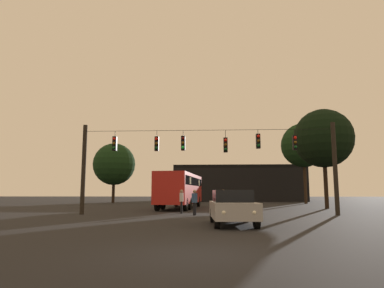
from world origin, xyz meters
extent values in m
plane|color=black|center=(0.00, 24.50, 0.00)|extent=(168.00, 168.00, 0.00)
cylinder|color=black|center=(-8.16, 14.32, 2.95)|extent=(0.28, 0.28, 5.90)
cylinder|color=black|center=(8.16, 14.32, 2.95)|extent=(0.28, 0.28, 5.90)
cylinder|color=black|center=(0.00, 14.32, 5.47)|extent=(16.31, 0.02, 0.02)
cylinder|color=black|center=(-6.12, 14.32, 5.28)|extent=(0.03, 0.03, 0.36)
cube|color=black|center=(-6.12, 14.32, 4.62)|extent=(0.26, 0.32, 0.95)
sphere|color=red|center=(-6.12, 14.14, 4.92)|extent=(0.20, 0.20, 0.20)
sphere|color=#5B3D0C|center=(-6.12, 14.14, 4.62)|extent=(0.20, 0.20, 0.20)
sphere|color=#0C4219|center=(-6.12, 14.14, 4.32)|extent=(0.20, 0.20, 0.20)
cylinder|color=black|center=(-3.30, 14.32, 5.27)|extent=(0.03, 0.03, 0.39)
cube|color=black|center=(-3.30, 14.32, 4.59)|extent=(0.26, 0.32, 0.95)
sphere|color=red|center=(-3.30, 14.14, 4.89)|extent=(0.20, 0.20, 0.20)
sphere|color=#5B3D0C|center=(-3.30, 14.14, 4.59)|extent=(0.20, 0.20, 0.20)
sphere|color=#0C4219|center=(-3.30, 14.14, 4.29)|extent=(0.20, 0.20, 0.20)
cylinder|color=black|center=(-1.55, 14.32, 5.28)|extent=(0.03, 0.03, 0.37)
cube|color=black|center=(-1.55, 14.32, 4.62)|extent=(0.26, 0.32, 0.95)
sphere|color=#510A0A|center=(-1.55, 14.14, 4.92)|extent=(0.20, 0.20, 0.20)
sphere|color=#5B3D0C|center=(-1.55, 14.14, 4.62)|extent=(0.20, 0.20, 0.20)
sphere|color=#1EE04C|center=(-1.55, 14.14, 4.32)|extent=(0.20, 0.20, 0.20)
cylinder|color=black|center=(1.22, 14.32, 5.21)|extent=(0.03, 0.03, 0.51)
cube|color=black|center=(1.22, 14.32, 4.48)|extent=(0.26, 0.32, 0.95)
sphere|color=red|center=(1.22, 14.14, 4.78)|extent=(0.20, 0.20, 0.20)
sphere|color=#5B3D0C|center=(1.22, 14.14, 4.48)|extent=(0.20, 0.20, 0.20)
sphere|color=#0C4219|center=(1.22, 14.14, 4.18)|extent=(0.20, 0.20, 0.20)
cylinder|color=black|center=(3.34, 14.32, 5.33)|extent=(0.03, 0.03, 0.27)
cube|color=black|center=(3.34, 14.32, 4.72)|extent=(0.26, 0.32, 0.95)
sphere|color=red|center=(3.34, 14.14, 5.02)|extent=(0.20, 0.20, 0.20)
sphere|color=#5B3D0C|center=(3.34, 14.14, 4.72)|extent=(0.20, 0.20, 0.20)
sphere|color=#0C4219|center=(3.34, 14.14, 4.42)|extent=(0.20, 0.20, 0.20)
cylinder|color=black|center=(5.69, 14.32, 5.27)|extent=(0.03, 0.03, 0.39)
cube|color=black|center=(5.69, 14.32, 4.60)|extent=(0.26, 0.32, 0.95)
sphere|color=red|center=(5.69, 14.14, 4.90)|extent=(0.20, 0.20, 0.20)
sphere|color=#5B3D0C|center=(5.69, 14.14, 4.60)|extent=(0.20, 0.20, 0.20)
sphere|color=#0C4219|center=(5.69, 14.14, 4.30)|extent=(0.20, 0.20, 0.20)
cube|color=#B21E19|center=(-2.45, 22.85, 1.75)|extent=(3.41, 11.17, 2.50)
cube|color=black|center=(-2.45, 22.85, 2.36)|extent=(3.39, 10.52, 0.70)
cylinder|color=black|center=(-3.23, 26.89, 0.50)|extent=(0.36, 1.02, 1.00)
cylinder|color=black|center=(-1.01, 26.70, 0.50)|extent=(0.36, 1.02, 1.00)
cylinder|color=black|center=(-3.74, 20.75, 0.50)|extent=(0.36, 1.02, 1.00)
cylinder|color=black|center=(-1.53, 20.56, 0.50)|extent=(0.36, 1.02, 1.00)
cylinder|color=black|center=(-3.90, 18.78, 0.50)|extent=(0.36, 1.02, 1.00)
cylinder|color=black|center=(-1.69, 18.59, 0.50)|extent=(0.36, 1.02, 1.00)
cube|color=beige|center=(-2.18, 26.14, 2.36)|extent=(2.62, 1.01, 0.56)
cube|color=beige|center=(-2.68, 20.11, 2.36)|extent=(2.62, 1.01, 0.56)
cube|color=#99999E|center=(1.19, 7.36, 0.66)|extent=(2.04, 4.39, 0.68)
cube|color=black|center=(1.18, 7.51, 1.26)|extent=(1.71, 2.41, 0.52)
cylinder|color=black|center=(2.06, 5.99, 0.32)|extent=(0.26, 0.65, 0.64)
cylinder|color=black|center=(0.48, 5.90, 0.32)|extent=(0.26, 0.65, 0.64)
cylinder|color=black|center=(1.90, 8.82, 0.32)|extent=(0.26, 0.65, 0.64)
cylinder|color=black|center=(0.32, 8.73, 0.32)|extent=(0.26, 0.65, 0.64)
sphere|color=white|center=(1.88, 5.29, 0.66)|extent=(0.18, 0.18, 0.18)
sphere|color=white|center=(0.73, 5.23, 0.66)|extent=(0.18, 0.18, 0.18)
cube|color=#99999E|center=(-2.98, 33.59, 0.66)|extent=(2.19, 4.45, 0.68)
cube|color=black|center=(-2.99, 33.44, 1.26)|extent=(1.79, 2.46, 0.52)
cylinder|color=black|center=(-3.64, 35.08, 0.32)|extent=(0.28, 0.66, 0.64)
cylinder|color=black|center=(-2.06, 34.93, 0.32)|extent=(0.28, 0.66, 0.64)
cylinder|color=black|center=(-3.90, 32.25, 0.32)|extent=(0.28, 0.66, 0.64)
cylinder|color=black|center=(-2.32, 32.11, 0.32)|extent=(0.28, 0.66, 0.64)
sphere|color=white|center=(-3.36, 35.73, 0.66)|extent=(0.18, 0.18, 0.18)
sphere|color=white|center=(-2.21, 35.63, 0.66)|extent=(0.18, 0.18, 0.18)
cylinder|color=black|center=(1.07, 14.61, 0.39)|extent=(0.14, 0.14, 0.79)
cylinder|color=black|center=(1.04, 14.77, 0.39)|extent=(0.14, 0.14, 0.79)
cube|color=#997F4C|center=(1.05, 14.69, 1.08)|extent=(0.31, 0.40, 0.59)
sphere|color=#8C6B51|center=(1.05, 14.69, 1.49)|extent=(0.21, 0.21, 0.21)
cylinder|color=black|center=(-0.75, 13.80, 0.39)|extent=(0.14, 0.14, 0.78)
cylinder|color=black|center=(-0.80, 13.65, 0.39)|extent=(0.14, 0.14, 0.78)
cube|color=#2D4C7F|center=(-0.77, 13.72, 1.07)|extent=(0.35, 0.42, 0.58)
sphere|color=#8C6B51|center=(-0.77, 13.72, 1.47)|extent=(0.21, 0.21, 0.21)
cylinder|color=black|center=(-1.76, 15.76, 0.40)|extent=(0.14, 0.14, 0.79)
cylinder|color=black|center=(-1.76, 15.60, 0.40)|extent=(0.14, 0.14, 0.79)
cube|color=silver|center=(-1.76, 15.68, 1.09)|extent=(0.25, 0.36, 0.60)
sphere|color=#8C6B51|center=(-1.76, 15.68, 1.50)|extent=(0.22, 0.22, 0.22)
cube|color=black|center=(4.66, 51.41, 2.54)|extent=(20.27, 13.99, 5.09)
cube|color=black|center=(4.66, 51.41, 5.34)|extent=(20.27, 13.99, 0.50)
cylinder|color=black|center=(-13.17, 39.20, 1.63)|extent=(0.40, 0.40, 3.26)
sphere|color=black|center=(-13.17, 39.20, 5.29)|extent=(5.79, 5.79, 5.79)
cylinder|color=black|center=(10.40, 23.25, 2.20)|extent=(0.35, 0.35, 4.39)
sphere|color=black|center=(10.40, 23.25, 6.24)|extent=(5.27, 5.27, 5.27)
cylinder|color=#2D2116|center=(12.18, 36.72, 2.72)|extent=(0.38, 0.38, 5.43)
sphere|color=black|center=(12.18, 36.72, 7.43)|extent=(5.69, 5.69, 5.69)
camera|label=1|loc=(0.26, -8.16, 1.42)|focal=32.44mm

